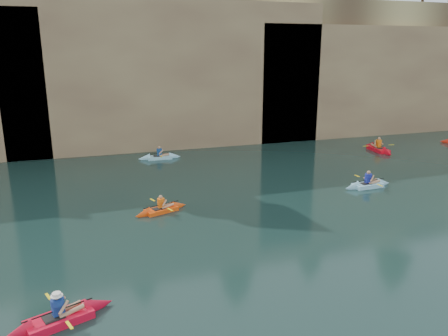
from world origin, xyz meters
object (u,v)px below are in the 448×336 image
object	(u,v)px
main_kayaker	(59,318)
kayaker_ltblue_near	(368,185)
kayaker_red_far	(378,149)
kayaker_orange	(161,209)

from	to	relation	value
main_kayaker	kayaker_ltblue_near	size ratio (longest dim) A/B	1.06
main_kayaker	kayaker_red_far	size ratio (longest dim) A/B	0.89
main_kayaker	kayaker_orange	bearing A→B (deg)	40.86
main_kayaker	kayaker_orange	distance (m)	8.91
kayaker_red_far	kayaker_orange	bearing A→B (deg)	119.14
main_kayaker	kayaker_red_far	bearing A→B (deg)	14.50
main_kayaker	kayaker_ltblue_near	xyz separation A→B (m)	(16.04, 7.96, -0.01)
kayaker_orange	kayaker_red_far	distance (m)	19.63
main_kayaker	kayaker_red_far	distance (m)	27.21
kayaker_orange	kayaker_ltblue_near	bearing A→B (deg)	-18.06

